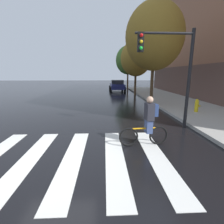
# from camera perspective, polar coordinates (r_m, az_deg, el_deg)

# --- Properties ---
(ground_plane) EXTENTS (120.00, 120.00, 0.00)m
(ground_plane) POSITION_cam_1_polar(r_m,az_deg,el_deg) (5.29, -20.70, -14.89)
(ground_plane) COLOR black
(crosswalk_stripes) EXTENTS (7.93, 4.09, 0.01)m
(crosswalk_stripes) POSITION_cam_1_polar(r_m,az_deg,el_deg) (5.49, -26.51, -14.34)
(crosswalk_stripes) COLOR silver
(crosswalk_stripes) RESTS_ON ground
(sedan_mid) EXTENTS (2.19, 4.59, 1.58)m
(sedan_mid) POSITION_cam_1_polar(r_m,az_deg,el_deg) (24.08, 1.74, 9.16)
(sedan_mid) COLOR navy
(sedan_mid) RESTS_ON ground
(cyclist) EXTENTS (1.71, 0.38, 1.69)m
(cyclist) POSITION_cam_1_polar(r_m,az_deg,el_deg) (5.69, 12.22, -3.21)
(cyclist) COLOR black
(cyclist) RESTS_ON ground
(traffic_light_near) EXTENTS (2.47, 0.28, 4.20)m
(traffic_light_near) POSITION_cam_1_polar(r_m,az_deg,el_deg) (7.67, 19.69, 15.68)
(traffic_light_near) COLOR black
(traffic_light_near) RESTS_ON ground
(fire_hydrant) EXTENTS (0.33, 0.22, 0.78)m
(fire_hydrant) POSITION_cam_1_polar(r_m,az_deg,el_deg) (11.26, 27.03, 1.97)
(fire_hydrant) COLOR gold
(fire_hydrant) RESTS_ON sidewalk
(street_tree_near) EXTENTS (4.16, 4.16, 7.41)m
(street_tree_near) POSITION_cam_1_polar(r_m,az_deg,el_deg) (13.46, 14.31, 23.73)
(street_tree_near) COLOR #4C3823
(street_tree_near) RESTS_ON ground
(street_tree_mid) EXTENTS (3.38, 3.38, 6.02)m
(street_tree_mid) POSITION_cam_1_polar(r_m,az_deg,el_deg) (19.34, 8.24, 17.74)
(street_tree_mid) COLOR #4C3823
(street_tree_mid) RESTS_ON ground
(street_tree_far) EXTENTS (3.69, 3.69, 6.55)m
(street_tree_far) POSITION_cam_1_polar(r_m,az_deg,el_deg) (26.43, 5.52, 17.28)
(street_tree_far) COLOR #4C3823
(street_tree_far) RESTS_ON ground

